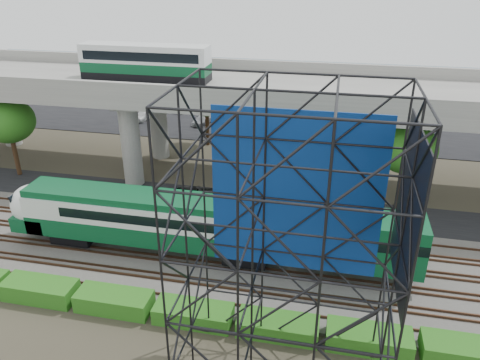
# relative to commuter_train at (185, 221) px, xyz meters

# --- Properties ---
(ground) EXTENTS (140.00, 140.00, 0.00)m
(ground) POSITION_rel_commuter_train_xyz_m (1.47, -2.00, -2.88)
(ground) COLOR #474233
(ground) RESTS_ON ground
(ballast_bed) EXTENTS (90.00, 12.00, 0.20)m
(ballast_bed) POSITION_rel_commuter_train_xyz_m (1.47, 0.00, -2.78)
(ballast_bed) COLOR slate
(ballast_bed) RESTS_ON ground
(service_road) EXTENTS (90.00, 5.00, 0.08)m
(service_road) POSITION_rel_commuter_train_xyz_m (1.47, 8.50, -2.84)
(service_road) COLOR black
(service_road) RESTS_ON ground
(parking_lot) EXTENTS (90.00, 18.00, 0.08)m
(parking_lot) POSITION_rel_commuter_train_xyz_m (1.47, 32.00, -2.84)
(parking_lot) COLOR black
(parking_lot) RESTS_ON ground
(harbor_water) EXTENTS (140.00, 40.00, 0.03)m
(harbor_water) POSITION_rel_commuter_train_xyz_m (1.47, 54.00, -2.87)
(harbor_water) COLOR #43616E
(harbor_water) RESTS_ON ground
(rail_tracks) EXTENTS (90.00, 9.52, 0.16)m
(rail_tracks) POSITION_rel_commuter_train_xyz_m (1.47, -0.00, -2.60)
(rail_tracks) COLOR #472D1E
(rail_tracks) RESTS_ON ballast_bed
(commuter_train) EXTENTS (29.30, 3.06, 4.30)m
(commuter_train) POSITION_rel_commuter_train_xyz_m (0.00, 0.00, 0.00)
(commuter_train) COLOR black
(commuter_train) RESTS_ON rail_tracks
(overpass) EXTENTS (80.00, 12.00, 12.40)m
(overpass) POSITION_rel_commuter_train_xyz_m (0.78, 14.00, 5.33)
(overpass) COLOR #9E9B93
(overpass) RESTS_ON ground
(scaffold_tower) EXTENTS (9.36, 6.36, 15.00)m
(scaffold_tower) POSITION_rel_commuter_train_xyz_m (8.12, -9.98, 4.59)
(scaffold_tower) COLOR black
(scaffold_tower) RESTS_ON ground
(hedge_strip) EXTENTS (34.60, 1.80, 1.20)m
(hedge_strip) POSITION_rel_commuter_train_xyz_m (2.48, -6.30, -2.32)
(hedge_strip) COLOR #216116
(hedge_strip) RESTS_ON ground
(trees) EXTENTS (40.94, 16.94, 7.69)m
(trees) POSITION_rel_commuter_train_xyz_m (-3.20, 14.17, 2.69)
(trees) COLOR #382314
(trees) RESTS_ON ground
(suv) EXTENTS (5.63, 3.66, 1.44)m
(suv) POSITION_rel_commuter_train_xyz_m (-1.73, 7.69, -2.08)
(suv) COLOR black
(suv) RESTS_ON service_road
(parked_cars) EXTENTS (37.88, 9.72, 1.30)m
(parked_cars) POSITION_rel_commuter_train_xyz_m (2.22, 31.56, -2.18)
(parked_cars) COLOR silver
(parked_cars) RESTS_ON parking_lot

